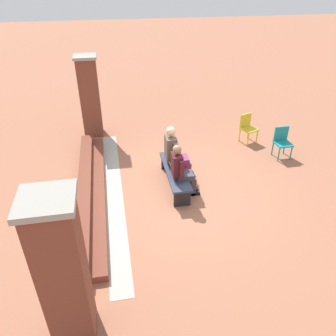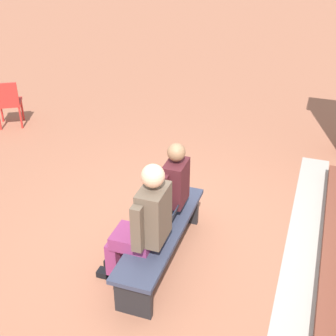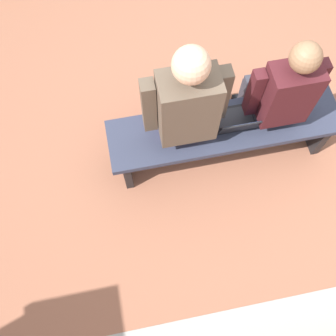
{
  "view_description": "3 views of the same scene",
  "coord_description": "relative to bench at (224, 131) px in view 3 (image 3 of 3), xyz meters",
  "views": [
    {
      "loc": [
        -6.11,
        1.37,
        4.54
      ],
      "look_at": [
        -0.29,
        0.27,
        0.88
      ],
      "focal_mm": 35.0,
      "sensor_mm": 36.0,
      "label": 1
    },
    {
      "loc": [
        4.04,
        1.37,
        3.5
      ],
      "look_at": [
        -0.22,
        -0.1,
        0.9
      ],
      "focal_mm": 50.0,
      "sensor_mm": 36.0,
      "label": 2
    },
    {
      "loc": [
        1.01,
        1.37,
        3.06
      ],
      "look_at": [
        0.82,
        0.44,
        0.88
      ],
      "focal_mm": 42.0,
      "sensor_mm": 36.0,
      "label": 3
    }
  ],
  "objects": [
    {
      "name": "bench",
      "position": [
        0.0,
        0.0,
        0.0
      ],
      "size": [
        1.8,
        0.44,
        0.45
      ],
      "color": "#33384C",
      "rests_on": "ground"
    },
    {
      "name": "ground_plane",
      "position": [
        -0.29,
        0.0,
        -0.35
      ],
      "size": [
        60.0,
        60.0,
        0.0
      ],
      "primitive_type": "plane",
      "color": "#9E6047"
    },
    {
      "name": "person_student",
      "position": [
        -0.37,
        -0.06,
        0.34
      ],
      "size": [
        0.51,
        0.64,
        1.29
      ],
      "color": "#383842",
      "rests_on": "ground"
    },
    {
      "name": "concrete_strip",
      "position": [
        -0.0,
        1.47,
        -0.35
      ],
      "size": [
        5.98,
        0.4,
        0.01
      ],
      "primitive_type": "cube",
      "color": "#A8A399",
      "rests_on": "ground"
    },
    {
      "name": "person_adult",
      "position": [
        0.32,
        -0.07,
        0.39
      ],
      "size": [
        0.58,
        0.74,
        1.41
      ],
      "color": "#7F2D5B",
      "rests_on": "ground"
    },
    {
      "name": "laptop",
      "position": [
        -0.07,
        0.01,
        0.15
      ],
      "size": [
        0.32,
        0.29,
        0.21
      ],
      "color": "black",
      "rests_on": "bench"
    }
  ]
}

